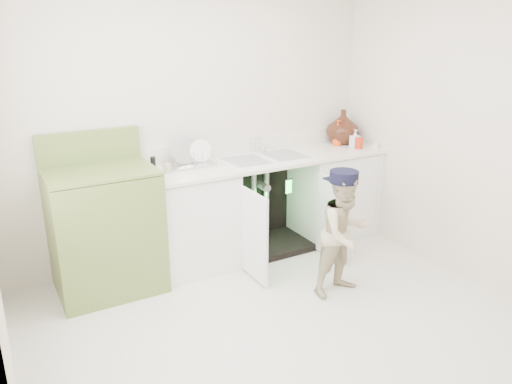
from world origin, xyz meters
The scene contains 5 objects.
ground centered at (0.00, 0.00, 0.00)m, with size 3.50×3.50×0.00m, color beige.
room_shell centered at (0.00, 0.00, 1.25)m, with size 6.00×5.50×1.26m.
counter_run centered at (0.59, 1.21, 0.48)m, with size 2.44×1.02×1.25m.
avocado_stove centered at (-0.95, 1.18, 0.52)m, with size 0.81×0.65×1.26m.
repair_worker centered at (0.67, 0.18, 0.51)m, with size 0.52×0.89×1.02m.
Camera 1 is at (-1.72, -2.61, 2.06)m, focal length 35.00 mm.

